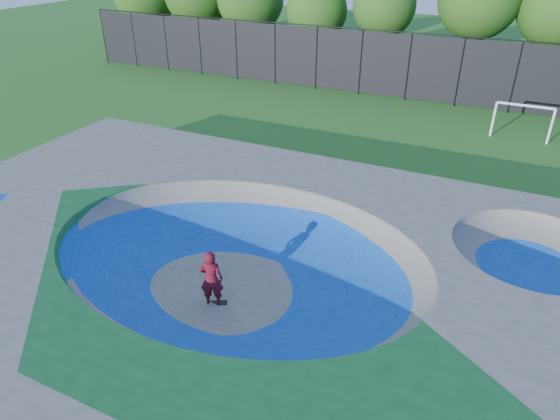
# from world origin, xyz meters

# --- Properties ---
(ground) EXTENTS (120.00, 120.00, 0.00)m
(ground) POSITION_xyz_m (0.00, 0.00, 0.00)
(ground) COLOR #26601A
(ground) RESTS_ON ground
(skate_deck) EXTENTS (22.00, 14.00, 1.50)m
(skate_deck) POSITION_xyz_m (0.00, 0.00, 0.75)
(skate_deck) COLOR gray
(skate_deck) RESTS_ON ground
(skater) EXTENTS (0.76, 0.64, 1.76)m
(skater) POSITION_xyz_m (-0.28, -0.94, 0.88)
(skater) COLOR #B80E26
(skater) RESTS_ON ground
(skateboard) EXTENTS (0.79, 0.57, 0.05)m
(skateboard) POSITION_xyz_m (-0.28, -0.94, 0.03)
(skateboard) COLOR black
(skateboard) RESTS_ON ground
(soccer_goal) EXTENTS (2.76, 0.12, 1.82)m
(soccer_goal) POSITION_xyz_m (6.76, 16.56, 1.26)
(soccer_goal) COLOR white
(soccer_goal) RESTS_ON ground
(fence) EXTENTS (48.09, 0.09, 4.04)m
(fence) POSITION_xyz_m (0.00, 21.00, 2.10)
(fence) COLOR black
(fence) RESTS_ON ground
(treeline) EXTENTS (53.26, 6.59, 8.16)m
(treeline) POSITION_xyz_m (-3.86, 26.56, 4.86)
(treeline) COLOR #462F23
(treeline) RESTS_ON ground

